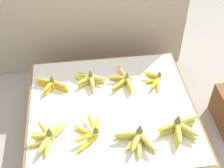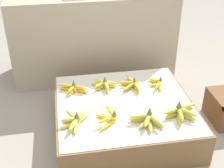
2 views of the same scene
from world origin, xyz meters
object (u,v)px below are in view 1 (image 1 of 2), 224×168
at_px(banana_bunch_middle_left, 51,85).
at_px(banana_bunch_middle_midleft, 90,80).
at_px(banana_bunch_middle_midright, 124,80).
at_px(banana_bunch_front_left, 48,136).
at_px(banana_bunch_front_midleft, 91,132).
at_px(banana_bunch_front_midright, 137,139).
at_px(banana_bunch_front_right, 180,128).
at_px(banana_bunch_middle_right, 155,79).

xyz_separation_m(banana_bunch_middle_left, banana_bunch_middle_midleft, (0.23, 0.02, -0.00)).
bearing_deg(banana_bunch_middle_left, banana_bunch_middle_midright, -1.14).
relative_size(banana_bunch_front_left, banana_bunch_middle_midleft, 1.06).
distance_m(banana_bunch_front_left, banana_bunch_middle_left, 0.38).
bearing_deg(banana_bunch_front_midleft, banana_bunch_front_midright, -18.38).
bearing_deg(banana_bunch_front_right, banana_bunch_middle_left, 147.96).
distance_m(banana_bunch_front_midleft, banana_bunch_middle_midright, 0.44).
height_order(banana_bunch_front_left, banana_bunch_front_midleft, banana_bunch_front_left).
height_order(banana_bunch_middle_midright, banana_bunch_middle_right, banana_bunch_middle_right).
height_order(banana_bunch_front_midright, banana_bunch_middle_left, banana_bunch_front_midright).
distance_m(banana_bunch_front_midleft, banana_bunch_front_midright, 0.24).
bearing_deg(banana_bunch_middle_midright, banana_bunch_middle_left, 178.86).
height_order(banana_bunch_front_midleft, banana_bunch_middle_midleft, banana_bunch_middle_midleft).
distance_m(banana_bunch_front_midleft, banana_bunch_middle_left, 0.43).
bearing_deg(banana_bunch_front_midright, banana_bunch_front_right, 9.33).
distance_m(banana_bunch_middle_left, banana_bunch_middle_midleft, 0.23).
bearing_deg(banana_bunch_front_midleft, banana_bunch_middle_midleft, 86.37).
xyz_separation_m(banana_bunch_front_midleft, banana_bunch_middle_left, (-0.21, 0.38, 0.00)).
bearing_deg(banana_bunch_middle_midright, banana_bunch_front_left, -140.58).
bearing_deg(banana_bunch_middle_midleft, banana_bunch_front_midleft, -93.63).
xyz_separation_m(banana_bunch_front_right, banana_bunch_middle_left, (-0.67, 0.42, -0.00)).
xyz_separation_m(banana_bunch_front_midleft, banana_bunch_front_midright, (0.23, -0.08, 0.00)).
height_order(banana_bunch_front_left, banana_bunch_front_right, banana_bunch_front_right).
relative_size(banana_bunch_front_midright, banana_bunch_middle_left, 1.01).
bearing_deg(banana_bunch_middle_midleft, banana_bunch_front_midright, -66.55).
bearing_deg(banana_bunch_middle_midleft, banana_bunch_middle_midright, -6.65).
distance_m(banana_bunch_front_midleft, banana_bunch_middle_right, 0.55).
bearing_deg(banana_bunch_middle_right, banana_bunch_front_midright, -113.93).
bearing_deg(banana_bunch_front_midleft, banana_bunch_front_left, 179.74).
xyz_separation_m(banana_bunch_front_right, banana_bunch_middle_midleft, (-0.43, 0.43, -0.01)).
bearing_deg(banana_bunch_front_left, banana_bunch_middle_right, 28.83).
bearing_deg(banana_bunch_middle_midright, banana_bunch_middle_midleft, 173.35).
relative_size(banana_bunch_middle_left, banana_bunch_middle_midleft, 1.05).
height_order(banana_bunch_front_midleft, banana_bunch_front_right, banana_bunch_front_right).
relative_size(banana_bunch_front_midleft, banana_bunch_middle_midleft, 1.16).
distance_m(banana_bunch_front_left, banana_bunch_middle_right, 0.73).
bearing_deg(banana_bunch_middle_midright, banana_bunch_front_right, -60.61).
bearing_deg(banana_bunch_middle_left, banana_bunch_front_midright, -46.23).
height_order(banana_bunch_front_left, banana_bunch_middle_midright, banana_bunch_front_left).
height_order(banana_bunch_front_right, banana_bunch_middle_midright, banana_bunch_front_right).
distance_m(banana_bunch_front_right, banana_bunch_middle_right, 0.39).
bearing_deg(banana_bunch_front_left, banana_bunch_front_midright, -9.74).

